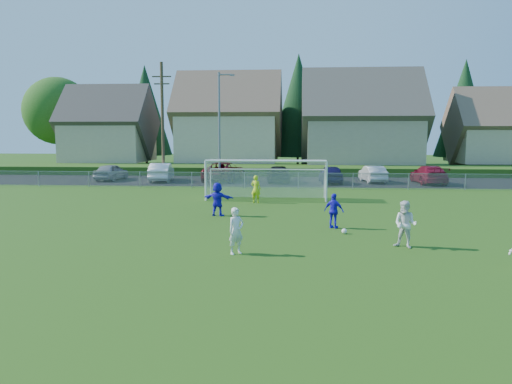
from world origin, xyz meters
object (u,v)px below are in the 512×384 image
Objects in this scene: car_a at (111,172)px; car_d at (278,174)px; player_blue_a at (334,211)px; player_white_a at (236,231)px; car_g at (429,175)px; soccer_ball at (344,231)px; car_b at (161,172)px; player_blue_b at (218,199)px; soccer_goal at (267,173)px; player_white_b at (405,224)px; car_f at (373,174)px; goalkeeper at (256,189)px; car_e at (331,174)px; car_c at (224,171)px.

car_a is 14.63m from car_d.
player_white_a is at bearing 80.95° from player_blue_a.
car_g is at bearing -87.01° from player_blue_a.
car_b reaches higher than soccer_ball.
player_blue_b is 6.85m from soccer_goal.
player_white_b is 0.41× the size of car_f.
goalkeeper reaches higher than car_b.
car_a is (-14.08, 25.55, -0.09)m from player_white_a.
soccer_ball is at bearing 2.42° from player_white_a.
soccer_ball is 0.04× the size of car_g.
player_blue_b is 20.60m from car_f.
player_blue_b is at bearing 0.49° from player_blue_a.
soccer_goal is (0.53, 1.70, 0.81)m from goalkeeper.
goalkeeper is at bearing 49.82° from car_f.
car_e is at bearing 123.46° from player_white_b.
player_white_b reaches higher than car_d.
soccer_ball is 0.05× the size of car_a.
soccer_goal is (4.38, -11.61, 0.83)m from car_c.
player_white_b is at bearing -65.78° from soccer_goal.
soccer_ball is at bearing 133.71° from player_blue_a.
player_white_a is (-4.02, -3.74, 0.69)m from soccer_ball.
player_blue_b reaches higher than car_c.
car_c is (5.27, 0.82, 0.02)m from car_b.
car_b is (4.61, -0.49, 0.06)m from car_a.
car_a is at bearing -5.30° from car_e.
soccer_ball is 22.33m from car_f.
car_f is at bearing -174.39° from car_c.
car_b reaches higher than car_g.
player_white_a is at bearing -135.99° from player_white_b.
goalkeeper reaches higher than car_c.
car_c is 17.00m from car_g.
player_blue_b is 0.40× the size of car_a.
player_blue_a is (-2.29, 3.53, -0.09)m from player_white_b.
car_b reaches higher than car_a.
car_g is at bearing -120.69° from goalkeeper.
player_white_b is 0.36× the size of car_d.
player_white_b is 24.34m from car_f.
car_g is (12.23, -0.20, 0.06)m from car_d.
car_e is 0.58× the size of soccer_goal.
car_c is at bearing 58.72° from player_white_a.
car_e reaches higher than car_a.
goalkeeper is 0.39× the size of car_f.
player_white_b reaches higher than player_white_a.
car_a is 18.21m from soccer_goal.
car_d is at bearing -2.34° from car_g.
car_c is at bearing -173.17° from car_a.
player_blue_a is 20.25m from car_d.
soccer_goal is at bearing 47.73° from car_f.
soccer_goal is at bearing 63.23° from car_e.
player_white_b is at bearing 154.13° from player_blue_b.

